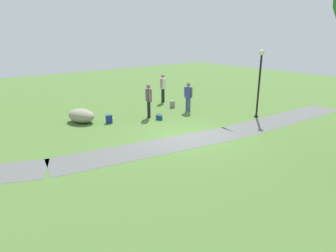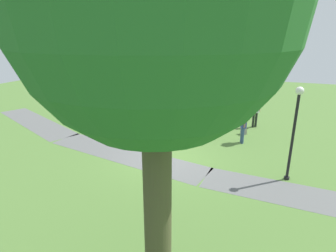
# 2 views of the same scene
# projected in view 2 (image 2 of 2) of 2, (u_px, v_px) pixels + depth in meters

# --- Properties ---
(ground_plane) EXTENTS (48.00, 48.00, 0.00)m
(ground_plane) POSITION_uv_depth(u_px,v_px,m) (166.00, 159.00, 12.20)
(ground_plane) COLOR #4D7132
(footpath_segment_near) EXTENTS (8.07, 2.05, 0.01)m
(footpath_segment_near) POSITION_uv_depth(u_px,v_px,m) (323.00, 201.00, 9.11)
(footpath_segment_near) COLOR #5A5C5A
(footpath_segment_near) RESTS_ON ground
(footpath_segment_mid) EXTENTS (8.17, 3.05, 0.01)m
(footpath_segment_mid) POSITION_uv_depth(u_px,v_px,m) (124.00, 154.00, 12.62)
(footpath_segment_mid) COLOR #5A5C5A
(footpath_segment_mid) RESTS_ON ground
(footpath_segment_far) EXTENTS (8.00, 4.69, 0.01)m
(footpath_segment_far) POSITION_uv_depth(u_px,v_px,m) (35.00, 122.00, 17.26)
(footpath_segment_far) COLOR #5A5C5A
(footpath_segment_far) RESTS_ON ground
(large_shade_tree) EXTENTS (4.08, 4.08, 7.60)m
(large_shade_tree) POSITION_uv_depth(u_px,v_px,m) (155.00, 10.00, 3.89)
(large_shade_tree) COLOR #494B2B
(large_shade_tree) RESTS_ON ground
(lamp_post) EXTENTS (0.28, 0.28, 3.51)m
(lamp_post) POSITION_uv_depth(u_px,v_px,m) (295.00, 124.00, 9.80)
(lamp_post) COLOR black
(lamp_post) RESTS_ON ground
(lawn_boulder) EXTENTS (1.39, 1.76, 0.67)m
(lawn_boulder) POSITION_uv_depth(u_px,v_px,m) (154.00, 116.00, 17.33)
(lawn_boulder) COLOR gray
(lawn_boulder) RESTS_ON ground
(woman_with_handbag) EXTENTS (0.34, 0.50, 1.79)m
(woman_with_handbag) POSITION_uv_depth(u_px,v_px,m) (197.00, 116.00, 14.82)
(woman_with_handbag) COLOR black
(woman_with_handbag) RESTS_ON ground
(man_near_boulder) EXTENTS (0.49, 0.36, 1.80)m
(man_near_boulder) POSITION_uv_depth(u_px,v_px,m) (256.00, 110.00, 16.00)
(man_near_boulder) COLOR black
(man_near_boulder) RESTS_ON ground
(passerby_on_path) EXTENTS (0.36, 0.49, 1.66)m
(passerby_on_path) POSITION_uv_depth(u_px,v_px,m) (243.00, 124.00, 13.67)
(passerby_on_path) COLOR #334C71
(passerby_on_path) RESTS_ON ground
(handbag_on_grass) EXTENTS (0.35, 0.35, 0.31)m
(handbag_on_grass) POSITION_uv_depth(u_px,v_px,m) (196.00, 136.00, 14.42)
(handbag_on_grass) COLOR navy
(handbag_on_grass) RESTS_ON ground
(backpack_by_boulder) EXTENTS (0.30, 0.28, 0.40)m
(backpack_by_boulder) POSITION_uv_depth(u_px,v_px,m) (163.00, 124.00, 16.17)
(backpack_by_boulder) COLOR navy
(backpack_by_boulder) RESTS_ON ground
(spare_backpack_on_lawn) EXTENTS (0.35, 0.35, 0.40)m
(spare_backpack_on_lawn) POSITION_uv_depth(u_px,v_px,m) (244.00, 131.00, 15.10)
(spare_backpack_on_lawn) COLOR gray
(spare_backpack_on_lawn) RESTS_ON ground
(frisbee_on_grass) EXTENTS (0.27, 0.27, 0.02)m
(frisbee_on_grass) POSITION_uv_depth(u_px,v_px,m) (175.00, 125.00, 16.71)
(frisbee_on_grass) COLOR gold
(frisbee_on_grass) RESTS_ON ground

